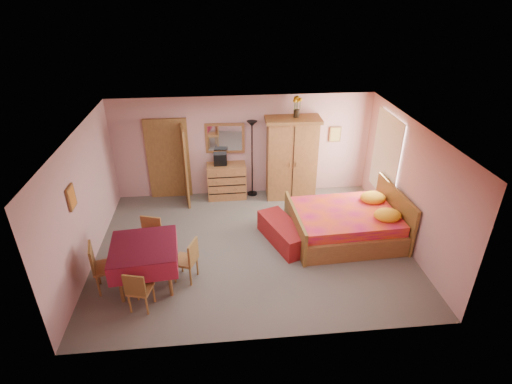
{
  "coord_description": "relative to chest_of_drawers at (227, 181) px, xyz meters",
  "views": [
    {
      "loc": [
        -0.62,
        -6.96,
        5.05
      ],
      "look_at": [
        0.1,
        0.3,
        1.15
      ],
      "focal_mm": 28.0,
      "sensor_mm": 36.0,
      "label": 1
    }
  ],
  "objects": [
    {
      "name": "ceiling",
      "position": [
        0.46,
        -2.25,
        2.14
      ],
      "size": [
        6.5,
        6.5,
        0.0
      ],
      "primitive_type": "plane",
      "rotation": [
        3.14,
        0.0,
        0.0
      ],
      "color": "brown",
      "rests_on": "wall_back"
    },
    {
      "name": "wall_right",
      "position": [
        3.71,
        -2.25,
        0.84
      ],
      "size": [
        0.1,
        5.0,
        2.6
      ],
      "primitive_type": "cube",
      "color": "#CC9394",
      "rests_on": "floor"
    },
    {
      "name": "chair_west",
      "position": [
        -2.28,
        -3.28,
        0.03
      ],
      "size": [
        0.54,
        0.54,
        0.98
      ],
      "primitive_type": "cube",
      "rotation": [
        0.0,
        0.0,
        -1.32
      ],
      "color": "#A46837",
      "rests_on": "floor"
    },
    {
      "name": "wall_front",
      "position": [
        0.46,
        -4.75,
        0.84
      ],
      "size": [
        6.5,
        0.1,
        2.6
      ],
      "primitive_type": "cube",
      "color": "#CC9394",
      "rests_on": "floor"
    },
    {
      "name": "dining_table",
      "position": [
        -1.59,
        -3.22,
        -0.03
      ],
      "size": [
        1.27,
        1.27,
        0.85
      ],
      "primitive_type": "cube",
      "rotation": [
        0.0,
        0.0,
        0.09
      ],
      "color": "maroon",
      "rests_on": "floor"
    },
    {
      "name": "bed",
      "position": [
        2.49,
        -2.1,
        0.08
      ],
      "size": [
        2.42,
        1.94,
        1.08
      ],
      "primitive_type": "cube",
      "rotation": [
        0.0,
        0.0,
        0.05
      ],
      "color": "#BA1255",
      "rests_on": "floor"
    },
    {
      "name": "wall_left",
      "position": [
        -2.79,
        -2.25,
        0.84
      ],
      "size": [
        0.1,
        5.0,
        2.6
      ],
      "primitive_type": "cube",
      "color": "#CC9394",
      "rests_on": "floor"
    },
    {
      "name": "stereo",
      "position": [
        -0.14,
        0.02,
        0.61
      ],
      "size": [
        0.33,
        0.24,
        0.3
      ],
      "primitive_type": "cube",
      "rotation": [
        0.0,
        0.0,
        0.0
      ],
      "color": "black",
      "rests_on": "chest_of_drawers"
    },
    {
      "name": "floor_lamp",
      "position": [
        0.67,
        0.08,
        0.54
      ],
      "size": [
        0.33,
        0.33,
        2.01
      ],
      "primitive_type": "cube",
      "rotation": [
        0.0,
        0.0,
        -0.37
      ],
      "color": "black",
      "rests_on": "floor"
    },
    {
      "name": "chair_north",
      "position": [
        -1.63,
        -2.55,
        0.0
      ],
      "size": [
        0.53,
        0.53,
        0.93
      ],
      "primitive_type": "cube",
      "rotation": [
        0.0,
        0.0,
        2.84
      ],
      "color": "#AF783B",
      "rests_on": "floor"
    },
    {
      "name": "sunflower_vase",
      "position": [
        1.73,
        -0.04,
        1.91
      ],
      "size": [
        0.21,
        0.21,
        0.51
      ],
      "primitive_type": "cube",
      "rotation": [
        0.0,
        0.0,
        0.04
      ],
      "color": "gold",
      "rests_on": "wardrobe"
    },
    {
      "name": "bench",
      "position": [
        1.13,
        -2.17,
        -0.22
      ],
      "size": [
        0.99,
        1.53,
        0.48
      ],
      "primitive_type": "cube",
      "rotation": [
        0.0,
        0.0,
        0.35
      ],
      "color": "maroon",
      "rests_on": "floor"
    },
    {
      "name": "window",
      "position": [
        3.67,
        -1.05,
        0.99
      ],
      "size": [
        0.08,
        1.4,
        1.95
      ],
      "primitive_type": "cube",
      "color": "white",
      "rests_on": "wall_right"
    },
    {
      "name": "chair_east",
      "position": [
        -0.88,
        -3.16,
        -0.03
      ],
      "size": [
        0.51,
        0.51,
        0.87
      ],
      "primitive_type": "cube",
      "rotation": [
        0.0,
        0.0,
        1.2
      ],
      "color": "olive",
      "rests_on": "floor"
    },
    {
      "name": "chest_of_drawers",
      "position": [
        0.0,
        0.0,
        0.0
      ],
      "size": [
        0.98,
        0.5,
        0.92
      ],
      "primitive_type": "cube",
      "rotation": [
        0.0,
        0.0,
        0.01
      ],
      "color": "#AD6B3A",
      "rests_on": "floor"
    },
    {
      "name": "picture_left",
      "position": [
        -2.76,
        -2.85,
        1.24
      ],
      "size": [
        0.04,
        0.32,
        0.42
      ],
      "primitive_type": "cube",
      "color": "orange",
      "rests_on": "wall_left"
    },
    {
      "name": "wall_mirror",
      "position": [
        0.0,
        0.21,
        1.09
      ],
      "size": [
        0.98,
        0.12,
        0.77
      ],
      "primitive_type": "cube",
      "rotation": [
        0.0,
        0.0,
        -0.08
      ],
      "color": "silver",
      "rests_on": "wall_back"
    },
    {
      "name": "picture_back",
      "position": [
        2.81,
        0.22,
        1.09
      ],
      "size": [
        0.3,
        0.04,
        0.4
      ],
      "primitive_type": "cube",
      "color": "#D8BF59",
      "rests_on": "wall_back"
    },
    {
      "name": "wardrobe",
      "position": [
        1.65,
        -0.08,
        0.6
      ],
      "size": [
        1.37,
        0.74,
        2.11
      ],
      "primitive_type": "cube",
      "rotation": [
        0.0,
        0.0,
        -0.03
      ],
      "color": "#A66C38",
      "rests_on": "floor"
    },
    {
      "name": "floor",
      "position": [
        0.46,
        -2.25,
        -0.46
      ],
      "size": [
        6.5,
        6.5,
        0.0
      ],
      "primitive_type": "plane",
      "color": "slate",
      "rests_on": "ground"
    },
    {
      "name": "chair_south",
      "position": [
        -1.6,
        -3.85,
        -0.05
      ],
      "size": [
        0.46,
        0.46,
        0.83
      ],
      "primitive_type": "cube",
      "rotation": [
        0.0,
        0.0,
        -0.25
      ],
      "color": "#AC763A",
      "rests_on": "floor"
    },
    {
      "name": "doorway",
      "position": [
        -1.44,
        0.22,
        0.56
      ],
      "size": [
        1.06,
        0.12,
        2.15
      ],
      "primitive_type": "cube",
      "color": "#9E6B35",
      "rests_on": "floor"
    },
    {
      "name": "wall_back",
      "position": [
        0.46,
        0.25,
        0.84
      ],
      "size": [
        6.5,
        0.1,
        2.6
      ],
      "primitive_type": "cube",
      "color": "#CC9394",
      "rests_on": "floor"
    }
  ]
}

